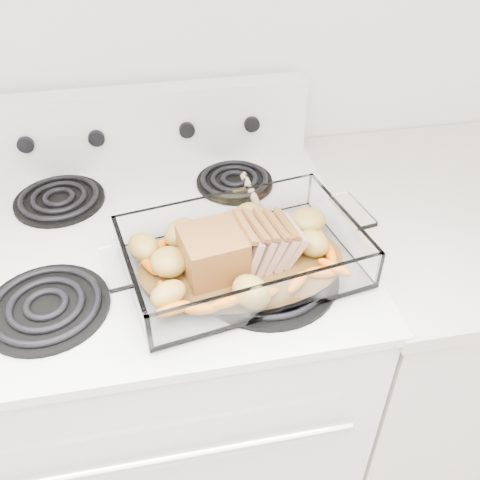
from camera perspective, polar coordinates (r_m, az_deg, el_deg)
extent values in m
cube|color=white|center=(1.41, -7.12, -14.96)|extent=(0.76, 0.65, 0.92)
cylinder|color=silver|center=(0.98, -6.38, -21.98)|extent=(0.61, 0.02, 0.02)
cube|color=white|center=(1.07, -9.07, -0.14)|extent=(0.78, 0.67, 0.02)
cube|color=white|center=(1.26, -10.47, 11.77)|extent=(0.76, 0.06, 0.18)
cylinder|color=black|center=(0.96, -19.90, -6.82)|extent=(0.21, 0.21, 0.01)
cylinder|color=black|center=(0.96, 2.92, -4.09)|extent=(0.25, 0.25, 0.01)
cylinder|color=black|center=(1.21, -18.69, 4.02)|extent=(0.19, 0.19, 0.01)
cylinder|color=black|center=(1.20, -0.60, 6.22)|extent=(0.17, 0.17, 0.01)
cylinder|color=black|center=(1.26, -21.88, 9.50)|extent=(0.04, 0.02, 0.04)
cylinder|color=black|center=(1.24, -15.06, 10.52)|extent=(0.04, 0.02, 0.04)
cylinder|color=black|center=(1.24, -5.71, 11.67)|extent=(0.04, 0.02, 0.04)
cylinder|color=black|center=(1.26, 1.24, 12.32)|extent=(0.04, 0.02, 0.04)
cube|color=silver|center=(1.56, 18.43, -10.75)|extent=(0.55, 0.65, 0.90)
cube|color=beige|center=(1.26, 22.67, 3.17)|extent=(0.58, 0.68, 0.03)
cube|color=white|center=(0.97, 0.23, -2.76)|extent=(0.40, 0.27, 0.01)
cube|color=white|center=(0.85, 1.93, -6.54)|extent=(0.40, 0.01, 0.07)
cube|color=white|center=(1.04, -1.15, 3.50)|extent=(0.40, 0.01, 0.07)
cube|color=white|center=(0.93, -11.84, -2.49)|extent=(0.01, 0.27, 0.07)
cube|color=white|center=(0.99, 11.57, 0.42)|extent=(0.01, 0.27, 0.07)
cylinder|color=#4F3414|center=(0.96, 0.23, -2.49)|extent=(0.23, 0.23, 0.00)
cube|color=brown|center=(0.93, -3.05, -1.08)|extent=(0.10, 0.10, 0.08)
cube|color=tan|center=(0.94, 0.53, -0.75)|extent=(0.04, 0.10, 0.08)
cube|color=tan|center=(0.94, 1.70, -0.67)|extent=(0.04, 0.10, 0.08)
cube|color=tan|center=(0.95, 2.86, -0.59)|extent=(0.04, 0.09, 0.07)
cube|color=tan|center=(0.95, 4.02, -0.52)|extent=(0.05, 0.09, 0.07)
cube|color=tan|center=(0.96, 5.15, -0.44)|extent=(0.05, 0.09, 0.06)
ellipsoid|color=#FF6704|center=(0.89, -8.11, -6.60)|extent=(0.06, 0.02, 0.02)
ellipsoid|color=#FF6704|center=(0.93, 8.19, -4.39)|extent=(0.06, 0.02, 0.02)
ellipsoid|color=#FF6704|center=(1.01, 8.77, -0.24)|extent=(0.06, 0.02, 0.02)
ellipsoid|color=#FF6704|center=(0.98, -9.29, -1.70)|extent=(0.06, 0.02, 0.02)
ellipsoid|color=#AF8B31|center=(1.00, -9.51, 0.24)|extent=(0.06, 0.05, 0.05)
ellipsoid|color=#AF8B31|center=(1.02, 0.42, 1.80)|extent=(0.06, 0.05, 0.05)
ellipsoid|color=#AF8B31|center=(0.96, 7.84, -1.40)|extent=(0.06, 0.05, 0.05)
cylinder|color=tan|center=(1.14, 1.54, 4.42)|extent=(0.03, 0.20, 0.02)
ellipsoid|color=tan|center=(1.05, 3.88, 1.02)|extent=(0.05, 0.07, 0.02)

